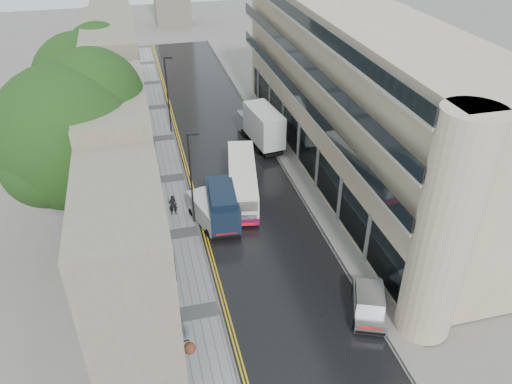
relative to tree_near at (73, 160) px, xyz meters
name	(u,v)px	position (x,y,z in m)	size (l,w,h in m)	color
road	(234,171)	(12.50, 7.50, -6.94)	(9.00, 85.00, 0.02)	black
left_sidewalk	(170,179)	(6.65, 7.50, -6.89)	(2.70, 85.00, 0.12)	gray
right_sidewalk	(290,164)	(17.90, 7.50, -6.89)	(1.80, 85.00, 0.12)	slate
old_shop_row	(119,110)	(3.05, 10.00, -0.95)	(4.50, 56.00, 12.00)	gray
modern_block	(353,95)	(22.80, 6.00, 0.05)	(8.00, 40.00, 14.00)	#C7B294
tree_near	(73,160)	(0.00, 0.00, 0.00)	(10.56, 10.56, 13.89)	black
tree_far	(86,98)	(0.30, 13.00, -0.72)	(9.24, 9.24, 12.46)	black
cream_bus	(231,199)	(10.85, 1.00, -5.60)	(2.21, 9.73, 2.65)	white
white_lorry	(258,135)	(15.44, 10.28, -4.92)	(2.29, 7.65, 4.01)	silver
silver_hatchback	(356,318)	(15.58, -12.63, -6.13)	(1.85, 4.22, 1.58)	silver
white_van	(208,226)	(8.56, -1.60, -5.91)	(1.92, 4.48, 2.03)	silver
navy_van	(211,220)	(8.85, -1.48, -5.49)	(2.26, 5.64, 2.88)	black
pedestrian	(173,205)	(6.35, 1.84, -5.94)	(0.65, 0.42, 1.77)	black
lamp_post_near	(191,180)	(7.80, 0.45, -3.03)	(0.85, 0.19, 7.59)	black
lamp_post_far	(168,96)	(7.79, 17.15, -2.86)	(0.89, 0.20, 7.92)	black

